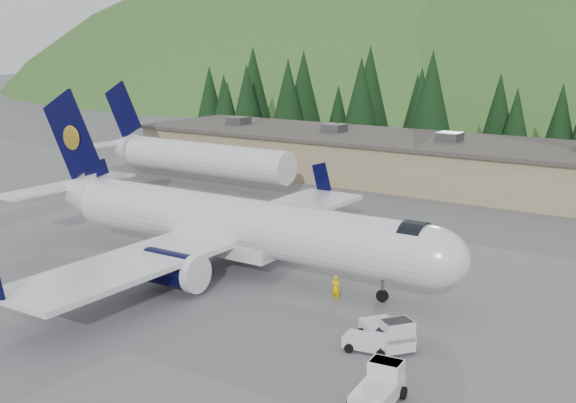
# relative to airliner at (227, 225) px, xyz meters

# --- Properties ---
(ground) EXTENTS (600.00, 600.00, 0.00)m
(ground) POSITION_rel_airliner_xyz_m (1.08, 0.02, -3.27)
(ground) COLOR #59595E
(airliner) EXTENTS (36.93, 34.58, 12.29)m
(airliner) POSITION_rel_airliner_xyz_m (0.00, 0.00, 0.00)
(airliner) COLOR white
(airliner) RESTS_ON ground
(second_airliner) EXTENTS (27.50, 11.00, 10.05)m
(second_airliner) POSITION_rel_airliner_xyz_m (-23.84, 22.02, 0.05)
(second_airliner) COLOR white
(second_airliner) RESTS_ON ground
(baggage_tug_a) EXTENTS (2.79, 1.93, 1.39)m
(baggage_tug_a) POSITION_rel_airliner_xyz_m (15.26, -6.72, -2.65)
(baggage_tug_a) COLOR silver
(baggage_tug_a) RESTS_ON ground
(baggage_tug_b) EXTENTS (3.80, 3.43, 1.84)m
(baggage_tug_b) POSITION_rel_airliner_xyz_m (15.72, -5.83, -2.45)
(baggage_tug_b) COLOR silver
(baggage_tug_b) RESTS_ON ground
(baggage_tug_c) EXTENTS (2.22, 3.33, 1.69)m
(baggage_tug_c) POSITION_rel_airliner_xyz_m (18.05, -11.43, -2.52)
(baggage_tug_c) COLOR silver
(baggage_tug_c) RESTS_ON ground
(terminal_building) EXTENTS (71.00, 17.00, 6.10)m
(terminal_building) POSITION_rel_airliner_xyz_m (-3.93, 38.02, -0.65)
(terminal_building) COLOR #9C8264
(terminal_building) RESTS_ON ground
(ramp_worker) EXTENTS (0.70, 0.54, 1.72)m
(ramp_worker) POSITION_rel_airliner_xyz_m (9.77, -1.38, -2.42)
(ramp_worker) COLOR #FFC501
(ramp_worker) RESTS_ON ground
(tree_line) EXTENTS (112.63, 19.17, 14.25)m
(tree_line) POSITION_rel_airliner_xyz_m (-6.30, 62.52, 4.27)
(tree_line) COLOR black
(tree_line) RESTS_ON ground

